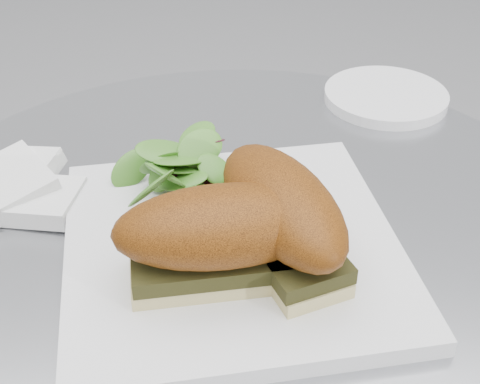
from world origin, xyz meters
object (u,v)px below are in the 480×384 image
(plate, at_px, (232,247))
(saucer, at_px, (386,96))
(sandwich_left, at_px, (223,235))
(sandwich_right, at_px, (282,212))

(plate, relative_size, saucer, 1.90)
(sandwich_left, xyz_separation_m, sandwich_right, (0.05, 0.02, 0.00))
(sandwich_left, distance_m, saucer, 0.39)
(plate, relative_size, sandwich_left, 1.64)
(plate, height_order, saucer, plate)
(plate, distance_m, sandwich_right, 0.07)
(plate, xyz_separation_m, sandwich_right, (0.04, -0.02, 0.05))
(sandwich_left, height_order, saucer, sandwich_left)
(plate, xyz_separation_m, sandwich_left, (-0.01, -0.04, 0.05))
(sandwich_right, xyz_separation_m, saucer, (0.17, 0.29, -0.05))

